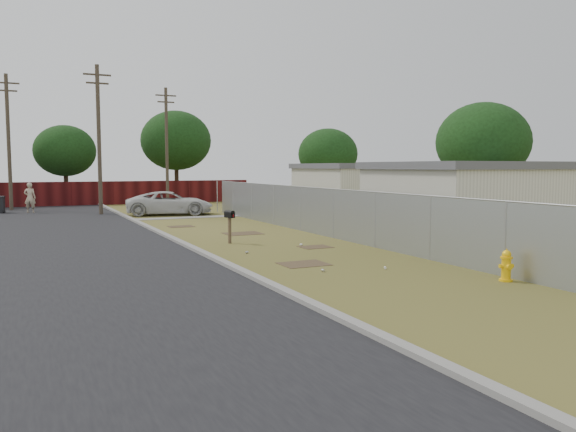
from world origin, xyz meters
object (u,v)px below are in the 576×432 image
fire_hydrant (506,266)px  mailbox (230,217)px  pickup_truck (170,203)px  pedestrian (30,198)px

fire_hydrant → mailbox: (-3.96, 9.73, 0.61)m
pickup_truck → pedestrian: 9.21m
pickup_truck → pedestrian: pedestrian is taller
fire_hydrant → mailbox: bearing=112.2°
fire_hydrant → pedestrian: (-10.58, 28.52, 0.57)m
fire_hydrant → pickup_truck: pickup_truck is taller
mailbox → fire_hydrant: bearing=-67.8°
fire_hydrant → pedestrian: bearing=110.4°
pedestrian → pickup_truck: bearing=161.4°
mailbox → pickup_truck: (1.00, 13.62, -0.28)m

